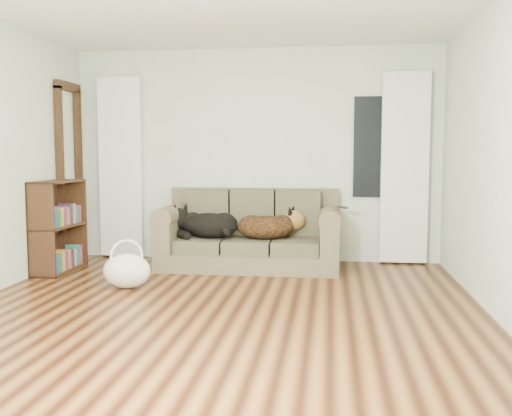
# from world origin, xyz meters

# --- Properties ---
(floor) EXTENTS (5.00, 5.00, 0.00)m
(floor) POSITION_xyz_m (0.00, 0.00, 0.00)
(floor) COLOR black
(floor) RESTS_ON ground
(wall_back) EXTENTS (4.50, 0.04, 2.60)m
(wall_back) POSITION_xyz_m (0.00, 2.50, 1.30)
(wall_back) COLOR beige
(wall_back) RESTS_ON ground
(wall_right) EXTENTS (0.04, 5.00, 2.60)m
(wall_right) POSITION_xyz_m (2.25, 0.00, 1.30)
(wall_right) COLOR beige
(wall_right) RESTS_ON ground
(curtain_left) EXTENTS (0.55, 0.08, 2.25)m
(curtain_left) POSITION_xyz_m (-1.70, 2.42, 1.15)
(curtain_left) COLOR silver
(curtain_left) RESTS_ON ground
(curtain_right) EXTENTS (0.55, 0.08, 2.25)m
(curtain_right) POSITION_xyz_m (1.80, 2.42, 1.15)
(curtain_right) COLOR silver
(curtain_right) RESTS_ON ground
(window_pane) EXTENTS (0.50, 0.03, 1.20)m
(window_pane) POSITION_xyz_m (1.45, 2.47, 1.40)
(window_pane) COLOR black
(window_pane) RESTS_ON wall_back
(door_casing) EXTENTS (0.07, 0.60, 2.10)m
(door_casing) POSITION_xyz_m (-2.20, 2.05, 1.05)
(door_casing) COLOR #311F10
(door_casing) RESTS_ON ground
(sofa) EXTENTS (2.05, 0.89, 0.84)m
(sofa) POSITION_xyz_m (0.01, 1.97, 0.45)
(sofa) COLOR #4F4032
(sofa) RESTS_ON floor
(dog_black_lab) EXTENTS (0.84, 0.74, 0.30)m
(dog_black_lab) POSITION_xyz_m (-0.49, 1.94, 0.48)
(dog_black_lab) COLOR black
(dog_black_lab) RESTS_ON sofa
(dog_shepherd) EXTENTS (0.72, 0.55, 0.30)m
(dog_shepherd) POSITION_xyz_m (0.23, 1.94, 0.49)
(dog_shepherd) COLOR black
(dog_shepherd) RESTS_ON sofa
(tv_remote) EXTENTS (0.12, 0.18, 0.02)m
(tv_remote) POSITION_xyz_m (1.07, 1.84, 0.73)
(tv_remote) COLOR black
(tv_remote) RESTS_ON sofa
(tote_bag) EXTENTS (0.52, 0.43, 0.34)m
(tote_bag) POSITION_xyz_m (-1.05, 0.81, 0.16)
(tote_bag) COLOR silver
(tote_bag) RESTS_ON floor
(bookshelf) EXTENTS (0.38, 0.84, 1.02)m
(bookshelf) POSITION_xyz_m (-2.09, 1.49, 0.50)
(bookshelf) COLOR #311F10
(bookshelf) RESTS_ON floor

